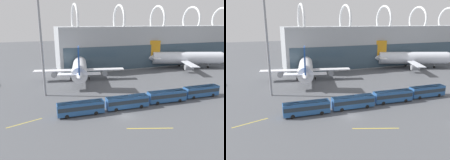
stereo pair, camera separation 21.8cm
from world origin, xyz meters
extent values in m
plane|color=#515459|center=(0.00, 0.00, 0.00)|extent=(440.00, 440.00, 0.00)
cube|color=#9EA3A8|center=(63.12, 56.00, 9.89)|extent=(144.49, 18.08, 19.79)
cube|color=#384C5B|center=(63.12, 46.86, 5.94)|extent=(141.60, 0.20, 10.88)
torus|color=white|center=(-0.49, 56.00, 22.77)|extent=(1.10, 14.38, 14.38)
torus|color=white|center=(20.71, 56.00, 22.77)|extent=(1.10, 14.38, 14.38)
torus|color=white|center=(41.91, 56.00, 22.77)|extent=(1.10, 14.38, 14.38)
torus|color=white|center=(63.12, 56.00, 22.77)|extent=(1.10, 14.38, 14.38)
torus|color=white|center=(84.32, 56.00, 22.77)|extent=(1.10, 14.38, 14.38)
cylinder|color=white|center=(-2.71, 38.79, 4.93)|extent=(11.82, 31.13, 5.38)
sphere|color=white|center=(0.57, 53.77, 4.93)|extent=(5.27, 5.27, 5.27)
cone|color=white|center=(-5.99, 23.80, 4.93)|extent=(6.43, 7.67, 5.11)
cube|color=white|center=(-3.11, 36.96, 3.99)|extent=(34.16, 10.61, 0.35)
cylinder|color=gray|center=(-12.48, 39.01, 2.65)|extent=(2.80, 3.57, 2.17)
cylinder|color=gray|center=(6.25, 34.91, 2.65)|extent=(2.80, 3.57, 2.17)
cube|color=#1E4799|center=(-5.83, 24.53, 10.05)|extent=(1.68, 5.98, 8.62)
cube|color=white|center=(-5.83, 24.53, 5.47)|extent=(14.35, 6.12, 0.28)
cylinder|color=gray|center=(-0.51, 48.84, 2.47)|extent=(0.36, 0.36, 3.84)
cylinder|color=black|center=(-0.51, 48.84, 0.55)|extent=(0.67, 1.17, 1.10)
cylinder|color=gray|center=(-6.53, 37.71, 2.47)|extent=(0.36, 0.36, 3.84)
cylinder|color=black|center=(-6.53, 37.71, 0.55)|extent=(0.67, 1.17, 1.10)
cylinder|color=gray|center=(0.30, 36.21, 2.47)|extent=(0.36, 0.36, 3.84)
cylinder|color=black|center=(0.30, 36.21, 0.55)|extent=(0.67, 1.17, 1.10)
cylinder|color=silver|center=(49.92, 41.00, 5.11)|extent=(32.51, 16.59, 5.74)
sphere|color=silver|center=(65.19, 35.40, 5.11)|extent=(5.62, 5.62, 5.62)
cone|color=silver|center=(34.65, 46.60, 5.11)|extent=(8.58, 7.58, 5.45)
cube|color=silver|center=(48.06, 41.68, 4.11)|extent=(15.59, 34.83, 0.35)
cylinder|color=gray|center=(51.51, 51.10, 2.55)|extent=(4.25, 3.68, 2.62)
cylinder|color=gray|center=(44.60, 32.26, 2.55)|extent=(4.25, 3.68, 2.62)
cube|color=orange|center=(35.39, 46.32, 9.66)|extent=(4.98, 2.15, 7.36)
cube|color=silver|center=(35.39, 46.32, 5.69)|extent=(8.14, 15.11, 0.28)
cylinder|color=gray|center=(60.16, 37.24, 2.54)|extent=(0.36, 0.36, 3.99)
cylinder|color=black|center=(60.16, 37.24, 0.55)|extent=(1.19, 0.80, 1.10)
cylinder|color=gray|center=(49.34, 45.18, 2.54)|extent=(0.36, 0.36, 3.99)
cylinder|color=black|center=(49.34, 45.18, 0.55)|extent=(1.19, 0.80, 1.10)
cylinder|color=gray|center=(46.77, 38.18, 2.54)|extent=(0.36, 0.36, 3.99)
cylinder|color=black|center=(46.77, 38.18, 0.55)|extent=(1.19, 0.80, 1.10)
cube|color=#285693|center=(-9.87, 4.47, 1.83)|extent=(11.42, 3.14, 2.92)
cube|color=#232D38|center=(-9.87, 4.47, 2.13)|extent=(11.19, 3.16, 1.02)
cube|color=silver|center=(-9.87, 4.47, 3.23)|extent=(11.07, 3.05, 0.12)
cylinder|color=black|center=(-6.32, 5.51, 0.50)|extent=(1.01, 0.35, 1.00)
cylinder|color=black|center=(-6.43, 3.10, 0.50)|extent=(1.01, 0.35, 1.00)
cylinder|color=black|center=(-13.32, 5.84, 0.50)|extent=(1.01, 0.35, 1.00)
cylinder|color=black|center=(-13.43, 3.43, 0.50)|extent=(1.01, 0.35, 1.00)
cube|color=#285693|center=(2.44, 4.42, 1.83)|extent=(11.39, 3.03, 2.92)
cube|color=#232D38|center=(2.44, 4.42, 2.13)|extent=(11.17, 3.05, 1.02)
cube|color=silver|center=(2.44, 4.42, 3.23)|extent=(11.05, 2.94, 0.12)
cylinder|color=black|center=(5.99, 5.49, 0.50)|extent=(1.01, 0.34, 1.00)
cylinder|color=black|center=(5.90, 3.08, 0.50)|extent=(1.01, 0.34, 1.00)
cylinder|color=black|center=(-1.02, 5.75, 0.50)|extent=(1.01, 0.34, 1.00)
cylinder|color=black|center=(-1.11, 3.34, 0.50)|extent=(1.01, 0.34, 1.00)
cube|color=#285693|center=(14.75, 4.72, 1.83)|extent=(11.44, 3.28, 2.92)
cube|color=#232D38|center=(14.75, 4.72, 2.13)|extent=(11.22, 3.30, 1.02)
cube|color=silver|center=(14.75, 4.72, 3.23)|extent=(11.10, 3.18, 0.12)
cylinder|color=black|center=(18.32, 5.72, 0.50)|extent=(1.02, 0.36, 1.00)
cylinder|color=black|center=(18.18, 3.30, 0.50)|extent=(1.02, 0.36, 1.00)
cylinder|color=black|center=(11.32, 6.13, 0.50)|extent=(1.02, 0.36, 1.00)
cylinder|color=black|center=(11.18, 3.72, 0.50)|extent=(1.02, 0.36, 1.00)
cube|color=#285693|center=(27.06, 5.04, 1.83)|extent=(11.38, 2.98, 2.92)
cube|color=#232D38|center=(27.06, 5.04, 2.13)|extent=(11.16, 3.01, 1.02)
cube|color=silver|center=(27.06, 5.04, 3.23)|extent=(11.04, 2.89, 0.12)
cylinder|color=black|center=(30.61, 6.14, 0.50)|extent=(1.01, 0.33, 1.00)
cylinder|color=black|center=(30.53, 3.72, 0.50)|extent=(1.01, 0.33, 1.00)
cylinder|color=black|center=(23.60, 6.36, 0.50)|extent=(1.01, 0.33, 1.00)
cylinder|color=black|center=(23.52, 3.95, 0.50)|extent=(1.01, 0.33, 1.00)
cylinder|color=gray|center=(-17.04, 22.39, 15.21)|extent=(0.68, 0.68, 30.42)
cube|color=yellow|center=(2.48, -7.50, 0.00)|extent=(9.60, 3.48, 0.01)
cube|color=yellow|center=(-22.74, 4.52, 0.00)|extent=(7.71, 2.74, 0.01)
camera|label=1|loc=(-19.81, -44.42, 22.16)|focal=35.00mm
camera|label=2|loc=(-19.61, -44.49, 22.16)|focal=35.00mm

